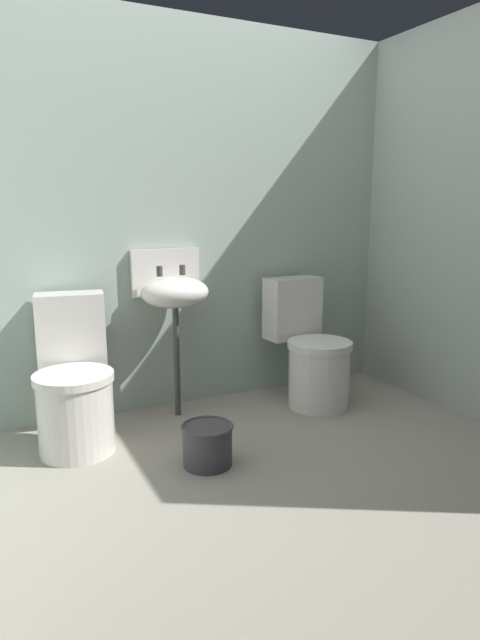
# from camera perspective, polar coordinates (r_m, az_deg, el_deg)

# --- Properties ---
(ground_plane) EXTENTS (3.29, 2.62, 0.08)m
(ground_plane) POSITION_cam_1_polar(r_m,az_deg,el_deg) (2.69, 2.72, -16.79)
(ground_plane) COLOR gray
(wall_back) EXTENTS (3.29, 0.10, 2.31)m
(wall_back) POSITION_cam_1_polar(r_m,az_deg,el_deg) (3.42, -6.64, 10.33)
(wall_back) COLOR #96A79C
(wall_back) RESTS_ON ground
(toilet_left) EXTENTS (0.47, 0.64, 0.78)m
(toilet_left) POSITION_cam_1_polar(r_m,az_deg,el_deg) (3.00, -16.84, -6.63)
(toilet_left) COLOR silver
(toilet_left) RESTS_ON ground
(toilet_right) EXTENTS (0.42, 0.61, 0.78)m
(toilet_right) POSITION_cam_1_polar(r_m,az_deg,el_deg) (3.51, 7.37, -3.46)
(toilet_right) COLOR silver
(toilet_right) RESTS_ON ground
(sink) EXTENTS (0.42, 0.35, 0.99)m
(sink) POSITION_cam_1_polar(r_m,az_deg,el_deg) (3.22, -6.93, 3.02)
(sink) COLOR #3B393C
(sink) RESTS_ON ground
(bucket) EXTENTS (0.26, 0.26, 0.21)m
(bucket) POSITION_cam_1_polar(r_m,az_deg,el_deg) (2.74, -3.41, -12.73)
(bucket) COLOR #3B393C
(bucket) RESTS_ON ground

